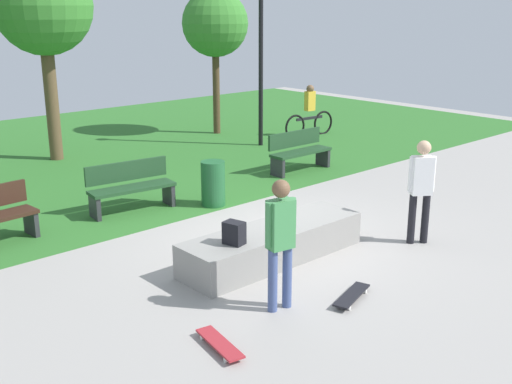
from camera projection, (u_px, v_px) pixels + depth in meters
ground_plane at (277, 237)px, 10.35m from camera, size 28.00×28.00×0.00m
grass_lawn at (62, 156)px, 15.94m from camera, size 26.60×12.24×0.01m
concrete_ledge at (273, 244)px, 9.38m from camera, size 3.04×0.86×0.51m
backpack_on_ledge at (234, 233)px, 8.64m from camera, size 0.26×0.32×0.32m
skater_performing_trick at (280, 235)px, 7.64m from camera, size 0.43×0.25×1.69m
skater_watching at (421, 184)px, 9.85m from camera, size 0.38×0.35×1.68m
skateboard_by_ledge at (352, 295)px, 8.14m from camera, size 0.82×0.43×0.08m
skateboard_spare at (220, 343)px, 6.98m from camera, size 0.34×0.82×0.08m
park_bench_far_right at (299, 150)px, 14.38m from camera, size 1.61×0.49×0.91m
park_bench_far_left at (131, 186)px, 11.57m from camera, size 1.65×0.66×0.91m
tree_slender_maple at (215, 24)px, 17.86m from camera, size 1.90×1.90×4.13m
tree_tall_oak at (43, 8)px, 14.57m from camera, size 2.30×2.30×4.82m
lamp_post at (261, 39)px, 16.35m from camera, size 0.28×0.28×4.70m
trash_bin at (213, 184)px, 11.89m from camera, size 0.46×0.46×0.86m
cyclist_on_bicycle at (310, 115)px, 18.16m from camera, size 1.82×0.22×1.52m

